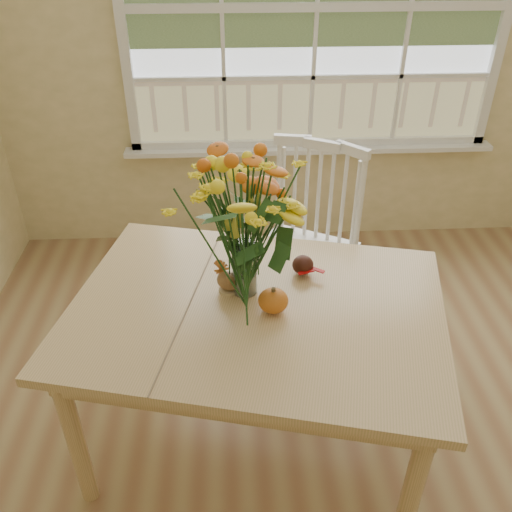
{
  "coord_description": "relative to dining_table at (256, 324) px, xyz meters",
  "views": [
    {
      "loc": [
        -0.52,
        -1.15,
        2.1
      ],
      "look_at": [
        -0.44,
        0.5,
        0.99
      ],
      "focal_mm": 38.0,
      "sensor_mm": 36.0,
      "label": 1
    }
  ],
  "objects": [
    {
      "name": "pumpkin",
      "position": [
        0.06,
        -0.03,
        0.14
      ],
      "size": [
        0.12,
        0.12,
        0.09
      ],
      "primitive_type": "ellipsoid",
      "color": "#BF5916",
      "rests_on": "dining_table"
    },
    {
      "name": "wall_back",
      "position": [
        0.44,
        1.77,
        0.67
      ],
      "size": [
        4.0,
        0.02,
        2.7
      ],
      "primitive_type": "cube",
      "color": "#D0C185",
      "rests_on": "floor"
    },
    {
      "name": "window",
      "position": [
        0.44,
        1.74,
        0.85
      ],
      "size": [
        2.42,
        0.12,
        1.74
      ],
      "color": "silver",
      "rests_on": "wall_back"
    },
    {
      "name": "flower_vase",
      "position": [
        -0.04,
        0.1,
        0.42
      ],
      "size": [
        0.46,
        0.46,
        0.55
      ],
      "color": "white",
      "rests_on": "dining_table"
    },
    {
      "name": "turkey_figurine",
      "position": [
        -0.11,
        0.1,
        0.14
      ],
      "size": [
        0.12,
        0.11,
        0.12
      ],
      "rotation": [
        0.0,
        0.0,
        -0.64
      ],
      "color": "#CCB78C",
      "rests_on": "dining_table"
    },
    {
      "name": "dining_table",
      "position": [
        0.0,
        0.0,
        0.0
      ],
      "size": [
        1.63,
        1.32,
        0.77
      ],
      "rotation": [
        0.0,
        0.0,
        -0.23
      ],
      "color": "tan",
      "rests_on": "floor"
    },
    {
      "name": "windsor_chair",
      "position": [
        0.32,
        0.78,
        -0.09
      ],
      "size": [
        0.65,
        0.64,
        1.06
      ],
      "rotation": [
        0.0,
        0.0,
        -0.48
      ],
      "color": "white",
      "rests_on": "floor"
    },
    {
      "name": "dark_gourd",
      "position": [
        0.2,
        0.2,
        0.13
      ],
      "size": [
        0.13,
        0.09,
        0.08
      ],
      "color": "#38160F",
      "rests_on": "dining_table"
    }
  ]
}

